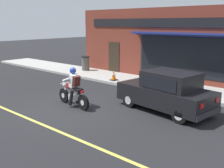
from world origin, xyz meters
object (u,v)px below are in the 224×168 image
at_px(car_hatchback, 166,92).
at_px(traffic_cone, 114,75).
at_px(motorcycle_with_rider, 73,90).
at_px(fire_hydrant, 177,79).
at_px(trash_bin, 86,63).

height_order(car_hatchback, traffic_cone, car_hatchback).
relative_size(motorcycle_with_rider, traffic_cone, 3.36).
distance_m(fire_hydrant, traffic_cone, 3.60).
distance_m(car_hatchback, trash_bin, 9.07).
xyz_separation_m(fire_hydrant, traffic_cone, (-0.82, 3.50, -0.14)).
bearing_deg(trash_bin, fire_hydrant, -93.13).
height_order(car_hatchback, fire_hydrant, car_hatchback).
distance_m(motorcycle_with_rider, fire_hydrant, 5.55).
xyz_separation_m(car_hatchback, fire_hydrant, (3.26, 1.23, -0.19)).
xyz_separation_m(fire_hydrant, trash_bin, (0.39, 7.08, 0.06)).
height_order(fire_hydrant, trash_bin, trash_bin).
bearing_deg(traffic_cone, motorcycle_with_rider, -160.21).
bearing_deg(fire_hydrant, traffic_cone, 103.20).
relative_size(traffic_cone, trash_bin, 0.61).
bearing_deg(traffic_cone, fire_hydrant, -76.80).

